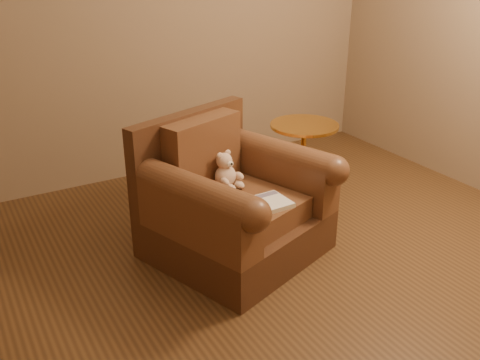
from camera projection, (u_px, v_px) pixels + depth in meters
floor at (295, 298)px, 2.82m from camera, size 4.00×4.00×0.00m
armchair at (231, 204)px, 3.15m from camera, size 1.12×1.09×0.80m
teddy_bear at (227, 173)px, 3.16m from camera, size 0.16×0.19×0.22m
guidebook at (260, 205)px, 2.93m from camera, size 0.34×0.21×0.03m
side_table at (302, 165)px, 3.62m from camera, size 0.45×0.45×0.63m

